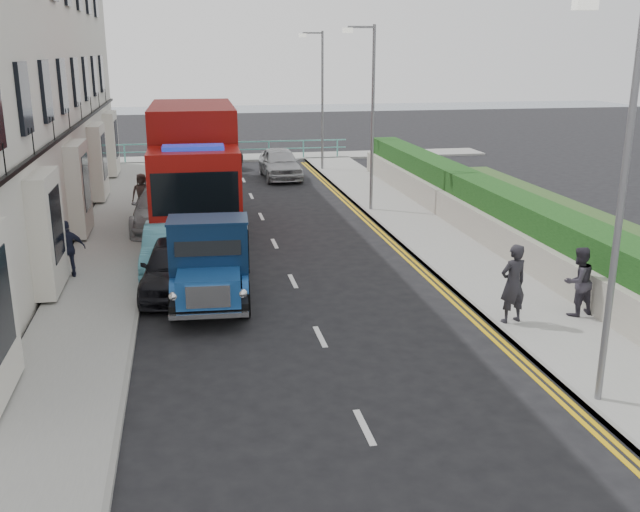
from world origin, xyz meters
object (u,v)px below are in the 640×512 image
Objects in this scene: pedestrian_east_near at (513,284)px; lamp_far at (320,93)px; parked_car_front at (175,266)px; red_lorry at (194,166)px; lamp_near at (617,185)px; lamp_mid at (370,108)px; bedford_lorry at (210,267)px.

lamp_far is at bearing -102.05° from pedestrian_east_near.
parked_car_front is (-7.31, -18.25, -3.31)m from lamp_far.
lamp_far is 0.85× the size of red_lorry.
lamp_mid is (0.00, 16.00, 0.00)m from lamp_near.
lamp_near is at bearing -41.05° from bedford_lorry.
red_lorry is at bearing 94.70° from bedford_lorry.
lamp_near is 1.00× the size of lamp_mid.
red_lorry is at bearing 88.80° from parked_car_front.
bedford_lorry is 0.59× the size of red_lorry.
red_lorry is (-6.61, -11.64, -1.72)m from lamp_far.
lamp_mid is 11.51m from parked_car_front.
lamp_mid reaches higher than bedford_lorry.
lamp_far is 3.81× the size of pedestrian_east_near.
lamp_near is 3.81× the size of pedestrian_east_near.
red_lorry is 6.83m from parked_car_front.
lamp_far is 13.50m from red_lorry.
red_lorry reaches higher than parked_car_front.
lamp_far is at bearing 75.37° from bedford_lorry.
red_lorry reaches higher than pedestrian_east_near.
lamp_near is 15.90m from red_lorry.
lamp_near is 1.00× the size of lamp_far.
bedford_lorry is 1.20× the size of parked_car_front.
lamp_mid is 1.44× the size of bedford_lorry.
red_lorry is at bearing 114.73° from lamp_near.
pedestrian_east_near is (6.84, -10.57, -1.24)m from red_lorry.
lamp_mid is at bearing 14.81° from red_lorry.
bedford_lorry is at bearing -108.22° from lamp_far.
parked_car_front is (-0.85, 1.37, -0.34)m from bedford_lorry.
pedestrian_east_near is at bearing 86.64° from lamp_near.
red_lorry is 2.02× the size of parked_car_front.
bedford_lorry is 2.64× the size of pedestrian_east_near.
pedestrian_east_near is at bearing -56.24° from red_lorry.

